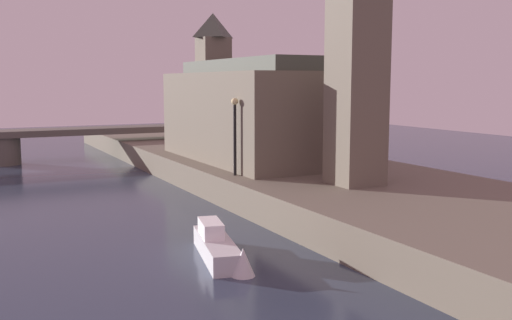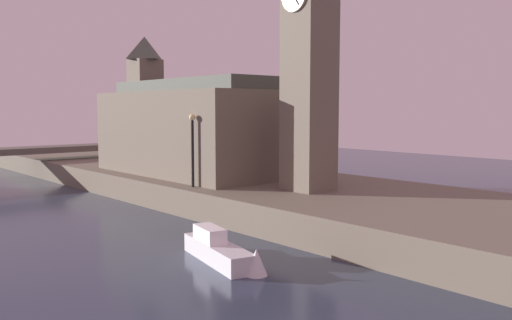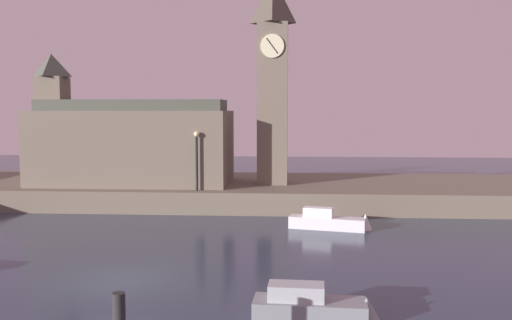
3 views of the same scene
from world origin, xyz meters
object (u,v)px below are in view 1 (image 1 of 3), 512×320
parliament_hall (249,110)px  boat_ferry_white (221,249)px  streetlamp (235,127)px  clock_tower (358,17)px

parliament_hall → boat_ferry_white: (14.52, -8.23, -4.10)m
parliament_hall → boat_ferry_white: 17.19m
parliament_hall → streetlamp: size_ratio=3.57×
clock_tower → boat_ferry_white: (3.85, -8.56, -8.78)m
streetlamp → clock_tower: bearing=38.5°
boat_ferry_white → streetlamp: bearing=152.3°
streetlamp → boat_ferry_white: size_ratio=0.80×
parliament_hall → boat_ferry_white: parliament_hall is taller
clock_tower → boat_ferry_white: bearing=-65.8°
boat_ferry_white → clock_tower: bearing=114.2°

